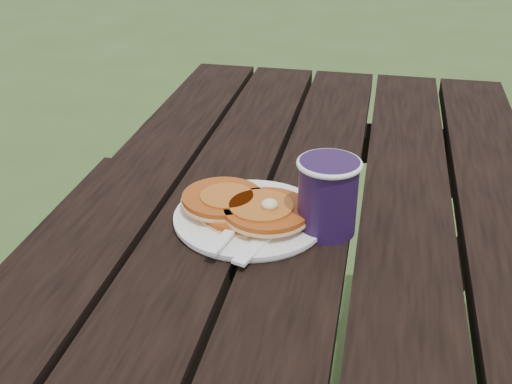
# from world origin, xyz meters

# --- Properties ---
(plate) EXTENTS (0.23, 0.23, 0.01)m
(plate) POSITION_xyz_m (-0.08, 0.14, 0.76)
(plate) COLOR white
(plate) RESTS_ON picnic_table
(pancake_stack) EXTENTS (0.20, 0.15, 0.04)m
(pancake_stack) POSITION_xyz_m (-0.09, 0.14, 0.77)
(pancake_stack) COLOR #B24C14
(pancake_stack) RESTS_ON plate
(knife) EXTENTS (0.07, 0.18, 0.00)m
(knife) POSITION_xyz_m (-0.04, 0.09, 0.76)
(knife) COLOR white
(knife) RESTS_ON plate
(fork) EXTENTS (0.06, 0.16, 0.01)m
(fork) POSITION_xyz_m (-0.10, 0.07, 0.77)
(fork) COLOR white
(fork) RESTS_ON plate
(coffee_cup) EXTENTS (0.09, 0.09, 0.11)m
(coffee_cup) POSITION_xyz_m (0.03, 0.14, 0.81)
(coffee_cup) COLOR #231238
(coffee_cup) RESTS_ON picnic_table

